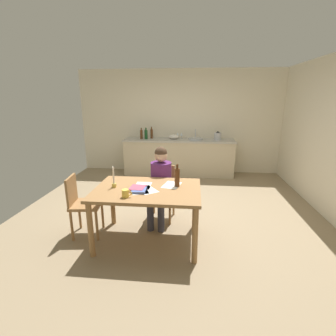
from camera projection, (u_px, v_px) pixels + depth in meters
The scene contains 24 objects.
ground_plane at pixel (171, 213), 4.34m from camera, with size 5.20×5.20×0.04m, color #937F60.
wall_back at pixel (180, 122), 6.47m from camera, with size 5.20×0.12×2.60m, color silver.
kitchen_counter at pixel (179, 157), 6.35m from camera, with size 2.76×0.64×0.90m.
dining_table at pixel (148, 196), 3.28m from camera, with size 1.38×0.97×0.76m.
chair_at_table at pixel (162, 190), 4.02m from camera, with size 0.43×0.43×0.86m.
person_seated at pixel (160, 181), 3.82m from camera, with size 0.35×0.61×1.19m.
chair_side_empty at pixel (82, 203), 3.49m from camera, with size 0.45×0.45×0.87m.
coffee_mug at pixel (126, 193), 2.96m from camera, with size 0.12×0.08×0.10m.
candlestick at pixel (114, 182), 3.29m from camera, with size 0.06×0.06×0.28m.
book_magazine at pixel (139, 190), 3.15m from camera, with size 0.17×0.20×0.03m, color #516AB5.
book_cookery at pixel (137, 188), 3.21m from camera, with size 0.19×0.21×0.03m, color #A94C68.
paper_letter at pixel (147, 190), 3.21m from camera, with size 0.21×0.30×0.00m, color white.
paper_bill at pixel (172, 185), 3.39m from camera, with size 0.21×0.30×0.00m, color white.
paper_envelope at pixel (143, 186), 3.36m from camera, with size 0.21×0.30×0.00m, color white.
paper_receipt at pixel (139, 190), 3.19m from camera, with size 0.21×0.30×0.00m, color white.
wine_bottle_on_table at pixel (177, 177), 3.31m from camera, with size 0.07×0.07×0.31m.
sink_unit at pixel (195, 139), 6.19m from camera, with size 0.36×0.36×0.24m.
bottle_oil at pixel (141, 134), 6.29m from camera, with size 0.07×0.07×0.27m.
bottle_vinegar at pixel (146, 134), 6.27m from camera, with size 0.08×0.08×0.28m.
bottle_wine_red at pixel (152, 134), 6.36m from camera, with size 0.06×0.06×0.29m.
mixing_bowl at pixel (174, 137), 6.29m from camera, with size 0.25×0.25×0.11m, color white.
stovetop_kettle at pixel (218, 136), 6.11m from camera, with size 0.18×0.18×0.22m.
wine_glass_near_sink at pixel (181, 134), 6.34m from camera, with size 0.07×0.07×0.15m.
wine_glass_by_kettle at pixel (177, 134), 6.35m from camera, with size 0.07×0.07×0.15m.
Camera 1 is at (0.35, -3.95, 1.91)m, focal length 26.68 mm.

